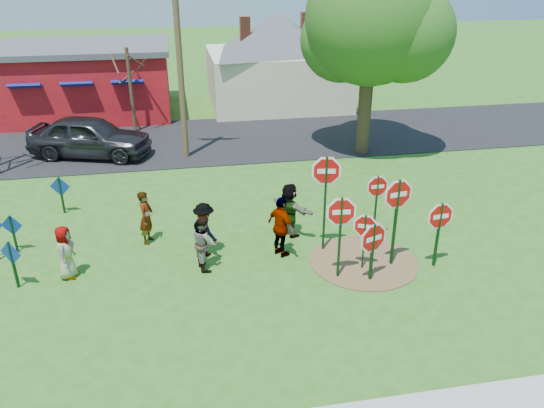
# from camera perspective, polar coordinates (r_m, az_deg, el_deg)

# --- Properties ---
(ground) EXTENTS (120.00, 120.00, 0.00)m
(ground) POSITION_cam_1_polar(r_m,az_deg,el_deg) (16.17, -6.69, -5.87)
(ground) COLOR #26601B
(ground) RESTS_ON ground
(road) EXTENTS (120.00, 7.50, 0.04)m
(road) POSITION_cam_1_polar(r_m,az_deg,el_deg) (26.70, -8.59, 6.73)
(road) COLOR black
(road) RESTS_ON ground
(dirt_patch) EXTENTS (3.20, 3.20, 0.03)m
(dirt_patch) POSITION_cam_1_polar(r_m,az_deg,el_deg) (16.14, 9.80, -6.09)
(dirt_patch) COLOR brown
(dirt_patch) RESTS_ON ground
(red_building) EXTENTS (9.40, 7.69, 3.90)m
(red_building) POSITION_cam_1_polar(r_m,az_deg,el_deg) (32.86, -19.21, 12.59)
(red_building) COLOR maroon
(red_building) RESTS_ON ground
(cream_house) EXTENTS (9.40, 9.40, 6.50)m
(cream_house) POSITION_cam_1_polar(r_m,az_deg,el_deg) (32.92, 0.48, 15.65)
(cream_house) COLOR beige
(cream_house) RESTS_ON ground
(stop_sign_a) EXTENTS (0.85, 0.41, 1.85)m
(stop_sign_a) POSITION_cam_1_polar(r_m,az_deg,el_deg) (15.22, 9.97, -2.80)
(stop_sign_a) COLOR black
(stop_sign_a) RESTS_ON ground
(stop_sign_b) EXTENTS (1.18, 0.23, 3.21)m
(stop_sign_b) POSITION_cam_1_polar(r_m,az_deg,el_deg) (15.62, 5.83, 2.59)
(stop_sign_b) COLOR black
(stop_sign_b) RESTS_ON ground
(stop_sign_c) EXTENTS (1.18, 0.22, 2.86)m
(stop_sign_c) POSITION_cam_1_polar(r_m,az_deg,el_deg) (15.26, 13.32, 0.08)
(stop_sign_c) COLOR black
(stop_sign_c) RESTS_ON ground
(stop_sign_d) EXTENTS (0.94, 0.06, 2.31)m
(stop_sign_d) POSITION_cam_1_polar(r_m,az_deg,el_deg) (16.73, 11.23, 1.30)
(stop_sign_d) COLOR black
(stop_sign_d) RESTS_ON ground
(stop_sign_e) EXTENTS (1.12, 0.42, 1.92)m
(stop_sign_e) POSITION_cam_1_polar(r_m,az_deg,el_deg) (14.72, 10.82, -3.97)
(stop_sign_e) COLOR black
(stop_sign_e) RESTS_ON ground
(stop_sign_f) EXTENTS (1.10, 0.13, 2.17)m
(stop_sign_f) POSITION_cam_1_polar(r_m,az_deg,el_deg) (15.75, 17.62, -1.66)
(stop_sign_f) COLOR black
(stop_sign_f) RESTS_ON ground
(stop_sign_g) EXTENTS (1.13, 0.12, 2.61)m
(stop_sign_g) POSITION_cam_1_polar(r_m,az_deg,el_deg) (14.45, 7.42, -1.69)
(stop_sign_g) COLOR black
(stop_sign_g) RESTS_ON ground
(blue_diamond_a) EXTENTS (0.61, 0.40, 1.44)m
(blue_diamond_a) POSITION_cam_1_polar(r_m,az_deg,el_deg) (15.91, -26.16, -5.35)
(blue_diamond_a) COLOR black
(blue_diamond_a) RESTS_ON ground
(blue_diamond_c) EXTENTS (0.66, 0.17, 1.24)m
(blue_diamond_c) POSITION_cam_1_polar(r_m,az_deg,el_deg) (17.91, -26.13, -2.47)
(blue_diamond_c) COLOR black
(blue_diamond_c) RESTS_ON ground
(blue_diamond_d) EXTENTS (0.71, 0.19, 1.38)m
(blue_diamond_d) POSITION_cam_1_polar(r_m,az_deg,el_deg) (19.92, -21.77, 1.31)
(blue_diamond_d) COLOR black
(blue_diamond_d) RESTS_ON ground
(person_a) EXTENTS (0.63, 0.85, 1.58)m
(person_a) POSITION_cam_1_polar(r_m,az_deg,el_deg) (15.90, -21.33, -4.86)
(person_a) COLOR #3C3D7F
(person_a) RESTS_ON ground
(person_b) EXTENTS (0.59, 0.73, 1.74)m
(person_b) POSITION_cam_1_polar(r_m,az_deg,el_deg) (17.04, -13.38, -1.40)
(person_b) COLOR #2E7C6B
(person_b) RESTS_ON ground
(person_c) EXTENTS (0.76, 0.90, 1.63)m
(person_c) POSITION_cam_1_polar(r_m,az_deg,el_deg) (15.38, -7.30, -4.12)
(person_c) COLOR #98523C
(person_c) RESTS_ON ground
(person_d) EXTENTS (1.13, 1.27, 1.70)m
(person_d) POSITION_cam_1_polar(r_m,az_deg,el_deg) (16.01, -7.28, -2.74)
(person_d) COLOR #37373D
(person_d) RESTS_ON ground
(person_e) EXTENTS (0.96, 1.21, 1.92)m
(person_e) POSITION_cam_1_polar(r_m,az_deg,el_deg) (15.79, 1.00, -2.50)
(person_e) COLOR #4E3158
(person_e) RESTS_ON ground
(person_f) EXTENTS (1.39, 1.67, 1.80)m
(person_f) POSITION_cam_1_polar(r_m,az_deg,el_deg) (17.01, 1.88, -0.63)
(person_f) COLOR #194E2B
(person_f) RESTS_ON ground
(suv) EXTENTS (5.80, 3.71, 1.84)m
(suv) POSITION_cam_1_polar(r_m,az_deg,el_deg) (25.35, -19.01, 6.89)
(suv) COLOR #2C2C31
(suv) RESTS_ON road
(utility_pole) EXTENTS (2.06, 0.35, 8.41)m
(utility_pole) POSITION_cam_1_polar(r_m,az_deg,el_deg) (23.43, -9.93, 15.23)
(utility_pole) COLOR #4C3823
(utility_pole) RESTS_ON ground
(leafy_tree) EXTENTS (6.15, 5.61, 8.73)m
(leafy_tree) POSITION_cam_1_polar(r_m,az_deg,el_deg) (24.01, 10.92, 18.27)
(leafy_tree) COLOR #382819
(leafy_tree) RESTS_ON ground
(bare_tree_east) EXTENTS (1.80, 1.80, 4.29)m
(bare_tree_east) POSITION_cam_1_polar(r_m,az_deg,el_deg) (28.12, -15.06, 12.91)
(bare_tree_east) COLOR #382819
(bare_tree_east) RESTS_ON ground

